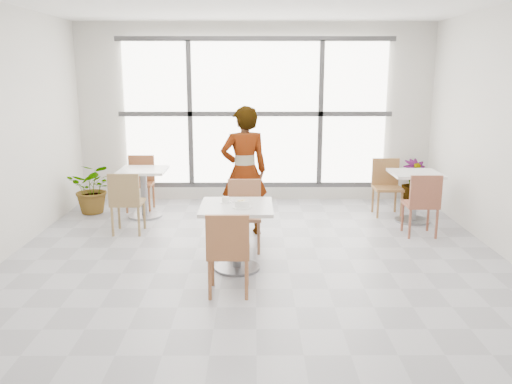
{
  "coord_description": "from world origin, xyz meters",
  "views": [
    {
      "loc": [
        -0.02,
        -5.54,
        2.2
      ],
      "look_at": [
        0.0,
        -0.3,
        1.0
      ],
      "focal_mm": 37.05,
      "sensor_mm": 36.0,
      "label": 1
    }
  ],
  "objects_px": {
    "main_table": "(237,225)",
    "plant_left": "(93,188)",
    "bg_chair_right_far": "(387,183)",
    "coffee_cup": "(226,200)",
    "oatmeal_bowl": "(242,204)",
    "bg_table_left": "(144,186)",
    "bg_chair_right_near": "(423,201)",
    "chair_near": "(228,248)",
    "plant_right": "(414,182)",
    "bg_table_right": "(414,190)",
    "bg_chair_left_near": "(126,199)",
    "bg_chair_left_far": "(141,179)",
    "person": "(244,171)",
    "chair_far": "(244,210)"
  },
  "relations": [
    {
      "from": "main_table",
      "to": "plant_left",
      "type": "xyz_separation_m",
      "value": [
        -2.34,
        2.46,
        -0.12
      ]
    },
    {
      "from": "coffee_cup",
      "to": "bg_chair_left_far",
      "type": "relative_size",
      "value": 0.18
    },
    {
      "from": "bg_chair_left_far",
      "to": "plant_left",
      "type": "bearing_deg",
      "value": -161.41
    },
    {
      "from": "chair_near",
      "to": "bg_chair_right_far",
      "type": "relative_size",
      "value": 1.0
    },
    {
      "from": "chair_near",
      "to": "bg_chair_left_far",
      "type": "height_order",
      "value": "same"
    },
    {
      "from": "person",
      "to": "bg_chair_left_far",
      "type": "distance_m",
      "value": 2.21
    },
    {
      "from": "chair_near",
      "to": "plant_right",
      "type": "height_order",
      "value": "chair_near"
    },
    {
      "from": "bg_chair_left_far",
      "to": "bg_chair_right_far",
      "type": "xyz_separation_m",
      "value": [
        3.91,
        -0.31,
        0.0
      ]
    },
    {
      "from": "chair_near",
      "to": "bg_chair_left_near",
      "type": "bearing_deg",
      "value": -54.09
    },
    {
      "from": "bg_table_right",
      "to": "plant_right",
      "type": "height_order",
      "value": "plant_right"
    },
    {
      "from": "chair_far",
      "to": "coffee_cup",
      "type": "distance_m",
      "value": 0.72
    },
    {
      "from": "chair_far",
      "to": "bg_chair_left_near",
      "type": "relative_size",
      "value": 1.0
    },
    {
      "from": "bg_chair_right_far",
      "to": "plant_right",
      "type": "relative_size",
      "value": 1.16
    },
    {
      "from": "bg_table_right",
      "to": "coffee_cup",
      "type": "bearing_deg",
      "value": -145.75
    },
    {
      "from": "person",
      "to": "plant_right",
      "type": "height_order",
      "value": "person"
    },
    {
      "from": "chair_near",
      "to": "coffee_cup",
      "type": "relative_size",
      "value": 5.47
    },
    {
      "from": "bg_chair_right_near",
      "to": "plant_left",
      "type": "height_order",
      "value": "bg_chair_right_near"
    },
    {
      "from": "bg_table_left",
      "to": "bg_chair_left_far",
      "type": "height_order",
      "value": "bg_chair_left_far"
    },
    {
      "from": "chair_near",
      "to": "bg_table_left",
      "type": "bearing_deg",
      "value": -64.1
    },
    {
      "from": "main_table",
      "to": "bg_chair_left_near",
      "type": "distance_m",
      "value": 2.04
    },
    {
      "from": "bg_chair_left_near",
      "to": "bg_chair_right_far",
      "type": "height_order",
      "value": "same"
    },
    {
      "from": "bg_table_right",
      "to": "bg_chair_left_near",
      "type": "distance_m",
      "value": 4.17
    },
    {
      "from": "oatmeal_bowl",
      "to": "bg_table_left",
      "type": "relative_size",
      "value": 0.28
    },
    {
      "from": "person",
      "to": "bg_chair_left_far",
      "type": "relative_size",
      "value": 2.02
    },
    {
      "from": "bg_chair_right_near",
      "to": "coffee_cup",
      "type": "bearing_deg",
      "value": 22.83
    },
    {
      "from": "chair_near",
      "to": "bg_chair_right_far",
      "type": "xyz_separation_m",
      "value": [
        2.33,
        3.12,
        0.0
      ]
    },
    {
      "from": "main_table",
      "to": "bg_chair_right_far",
      "type": "xyz_separation_m",
      "value": [
        2.27,
        2.38,
        -0.02
      ]
    },
    {
      "from": "main_table",
      "to": "bg_table_right",
      "type": "xyz_separation_m",
      "value": [
        2.57,
        1.95,
        -0.04
      ]
    },
    {
      "from": "main_table",
      "to": "plant_left",
      "type": "height_order",
      "value": "plant_left"
    },
    {
      "from": "main_table",
      "to": "bg_chair_left_near",
      "type": "relative_size",
      "value": 0.92
    },
    {
      "from": "coffee_cup",
      "to": "bg_table_right",
      "type": "relative_size",
      "value": 0.21
    },
    {
      "from": "chair_far",
      "to": "bg_chair_right_near",
      "type": "relative_size",
      "value": 1.0
    },
    {
      "from": "main_table",
      "to": "person",
      "type": "bearing_deg",
      "value": 87.4
    },
    {
      "from": "chair_near",
      "to": "bg_chair_right_near",
      "type": "bearing_deg",
      "value": -142.39
    },
    {
      "from": "bg_chair_right_far",
      "to": "coffee_cup",
      "type": "bearing_deg",
      "value": -136.48
    },
    {
      "from": "coffee_cup",
      "to": "oatmeal_bowl",
      "type": "bearing_deg",
      "value": -49.97
    },
    {
      "from": "chair_near",
      "to": "plant_right",
      "type": "distance_m",
      "value": 4.82
    },
    {
      "from": "main_table",
      "to": "bg_table_left",
      "type": "relative_size",
      "value": 1.07
    },
    {
      "from": "chair_near",
      "to": "bg_chair_right_far",
      "type": "distance_m",
      "value": 3.89
    },
    {
      "from": "main_table",
      "to": "bg_chair_left_near",
      "type": "xyz_separation_m",
      "value": [
        -1.55,
        1.32,
        -0.02
      ]
    },
    {
      "from": "person",
      "to": "bg_table_left",
      "type": "height_order",
      "value": "person"
    },
    {
      "from": "oatmeal_bowl",
      "to": "plant_right",
      "type": "relative_size",
      "value": 0.28
    },
    {
      "from": "bg_chair_left_near",
      "to": "bg_chair_left_far",
      "type": "xyz_separation_m",
      "value": [
        -0.09,
        1.37,
        0.0
      ]
    },
    {
      "from": "bg_chair_left_far",
      "to": "person",
      "type": "bearing_deg",
      "value": -38.58
    },
    {
      "from": "bg_table_right",
      "to": "bg_chair_right_far",
      "type": "height_order",
      "value": "bg_chair_right_far"
    },
    {
      "from": "bg_chair_right_near",
      "to": "bg_chair_right_far",
      "type": "xyz_separation_m",
      "value": [
        -0.19,
        1.18,
        0.0
      ]
    },
    {
      "from": "person",
      "to": "bg_chair_right_far",
      "type": "distance_m",
      "value": 2.47
    },
    {
      "from": "bg_chair_left_near",
      "to": "bg_chair_left_far",
      "type": "height_order",
      "value": "same"
    },
    {
      "from": "chair_near",
      "to": "oatmeal_bowl",
      "type": "xyz_separation_m",
      "value": [
        0.12,
        0.63,
        0.29
      ]
    },
    {
      "from": "main_table",
      "to": "plant_left",
      "type": "relative_size",
      "value": 1.0
    }
  ]
}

